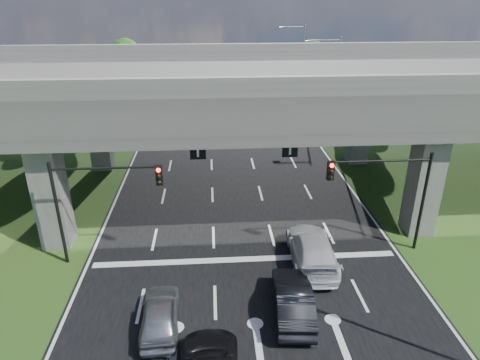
{
  "coord_description": "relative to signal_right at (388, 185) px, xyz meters",
  "views": [
    {
      "loc": [
        -1.75,
        -16.65,
        13.93
      ],
      "look_at": [
        -0.06,
        7.41,
        3.2
      ],
      "focal_mm": 32.0,
      "sensor_mm": 36.0,
      "label": 1
    }
  ],
  "objects": [
    {
      "name": "signal_left",
      "position": [
        -15.65,
        0.0,
        0.0
      ],
      "size": [
        5.76,
        0.54,
        6.0
      ],
      "color": "black",
      "rests_on": "ground"
    },
    {
      "name": "road",
      "position": [
        -7.82,
        6.06,
        -4.17
      ],
      "size": [
        18.0,
        120.0,
        0.03
      ],
      "primitive_type": "cube",
      "color": "black",
      "rests_on": "ground"
    },
    {
      "name": "tree_right_mid",
      "position": [
        8.22,
        32.06,
        -0.01
      ],
      "size": [
        3.91,
        3.9,
        6.76
      ],
      "color": "black",
      "rests_on": "ground"
    },
    {
      "name": "tree_left_mid",
      "position": [
        -24.78,
        30.06,
        -0.01
      ],
      "size": [
        3.91,
        3.9,
        6.76
      ],
      "color": "black",
      "rests_on": "ground"
    },
    {
      "name": "streetlight_beyond",
      "position": [
        2.27,
        36.06,
        1.66
      ],
      "size": [
        3.38,
        0.25,
        10.0
      ],
      "color": "gray",
      "rests_on": "ground"
    },
    {
      "name": "car_silver",
      "position": [
        -12.09,
        -5.44,
        -3.44
      ],
      "size": [
        1.87,
        4.26,
        1.43
      ],
      "primitive_type": "imported",
      "rotation": [
        0.0,
        0.0,
        3.19
      ],
      "color": "#A7ABAF",
      "rests_on": "road"
    },
    {
      "name": "streetlight_far",
      "position": [
        2.27,
        20.06,
        1.66
      ],
      "size": [
        3.38,
        0.25,
        10.0
      ],
      "color": "gray",
      "rests_on": "ground"
    },
    {
      "name": "signal_right",
      "position": [
        0.0,
        0.0,
        0.0
      ],
      "size": [
        5.76,
        0.54,
        6.0
      ],
      "color": "black",
      "rests_on": "ground"
    },
    {
      "name": "tree_right_far",
      "position": [
        4.22,
        40.06,
        0.63
      ],
      "size": [
        4.5,
        4.5,
        7.8
      ],
      "color": "black",
      "rests_on": "ground"
    },
    {
      "name": "car_white",
      "position": [
        -4.22,
        -0.94,
        -3.31
      ],
      "size": [
        2.66,
        5.93,
        1.69
      ],
      "primitive_type": "imported",
      "rotation": [
        0.0,
        0.0,
        3.09
      ],
      "color": "silver",
      "rests_on": "road"
    },
    {
      "name": "warehouse",
      "position": [
        -33.82,
        31.06,
        -2.19
      ],
      "size": [
        20.0,
        10.0,
        4.0
      ],
      "primitive_type": "cube",
      "color": "#9E9E99",
      "rests_on": "ground"
    },
    {
      "name": "tree_left_near",
      "position": [
        -21.78,
        22.06,
        0.63
      ],
      "size": [
        4.5,
        4.5,
        7.8
      ],
      "color": "black",
      "rests_on": "ground"
    },
    {
      "name": "ground",
      "position": [
        -7.82,
        -3.94,
        -4.19
      ],
      "size": [
        160.0,
        160.0,
        0.0
      ],
      "primitive_type": "plane",
      "color": "#264C18",
      "rests_on": "ground"
    },
    {
      "name": "tree_right_near",
      "position": [
        5.22,
        24.06,
        0.31
      ],
      "size": [
        4.2,
        4.2,
        7.28
      ],
      "color": "black",
      "rests_on": "ground"
    },
    {
      "name": "overpass",
      "position": [
        -7.82,
        8.06,
        3.73
      ],
      "size": [
        80.0,
        15.0,
        10.0
      ],
      "color": "#34322F",
      "rests_on": "ground"
    },
    {
      "name": "tree_left_far",
      "position": [
        -20.78,
        38.06,
        0.95
      ],
      "size": [
        4.8,
        4.8,
        8.32
      ],
      "color": "black",
      "rests_on": "ground"
    },
    {
      "name": "car_dark",
      "position": [
        -6.02,
        -4.95,
        -3.37
      ],
      "size": [
        2.05,
        4.92,
        1.58
      ],
      "primitive_type": "imported",
      "rotation": [
        0.0,
        0.0,
        3.06
      ],
      "color": "black",
      "rests_on": "road"
    }
  ]
}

